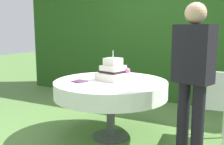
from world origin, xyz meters
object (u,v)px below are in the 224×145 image
serving_plate_left (79,79)px  garden_chair (211,100)px  napkin_stack (80,81)px  serving_plate_far (67,83)px  wedding_cake (114,72)px  serving_plate_near (122,74)px  standing_person (193,75)px  cake_table (111,89)px

serving_plate_left → garden_chair: garden_chair is taller
napkin_stack → serving_plate_far: bearing=-109.6°
wedding_cake → serving_plate_near: 0.41m
serving_plate_left → garden_chair: (1.55, 0.45, -0.19)m
serving_plate_near → standing_person: 1.33m
wedding_cake → garden_chair: bearing=14.9°
serving_plate_far → garden_chair: bearing=26.9°
napkin_stack → garden_chair: (1.44, 0.59, -0.19)m
serving_plate_near → serving_plate_left: same height
garden_chair → serving_plate_left: bearing=-163.8°
napkin_stack → standing_person: (1.33, -0.05, 0.20)m
serving_plate_left → standing_person: standing_person is taller
serving_plate_left → standing_person: size_ratio=0.07×
napkin_stack → garden_chair: 1.57m
serving_plate_far → standing_person: size_ratio=0.06×
serving_plate_far → serving_plate_left: 0.31m
cake_table → napkin_stack: size_ratio=9.31×
wedding_cake → napkin_stack: bearing=-136.8°
serving_plate_far → serving_plate_left: bearing=99.4°
cake_table → standing_person: 1.10m
serving_plate_near → serving_plate_far: (-0.29, -0.85, 0.00)m
cake_table → serving_plate_left: size_ratio=12.37×
cake_table → wedding_cake: wedding_cake is taller
cake_table → serving_plate_near: serving_plate_near is taller
standing_person → serving_plate_near: bearing=146.3°
cake_table → wedding_cake: size_ratio=3.50×
wedding_cake → serving_plate_near: (-0.08, 0.39, -0.10)m
wedding_cake → napkin_stack: (-0.31, -0.29, -0.10)m
wedding_cake → cake_table: bearing=-97.0°
garden_chair → napkin_stack: bearing=-157.6°
serving_plate_near → napkin_stack: napkin_stack is taller
serving_plate_left → cake_table: bearing=11.6°
cake_table → serving_plate_far: serving_plate_far is taller
serving_plate_near → garden_chair: (1.21, -0.09, -0.19)m
cake_table → garden_chair: size_ratio=1.57×
serving_plate_far → napkin_stack: napkin_stack is taller
napkin_stack → wedding_cake: bearing=43.2°
standing_person → serving_plate_left: bearing=172.5°
cake_table → serving_plate_left: serving_plate_left is taller
napkin_stack → standing_person: standing_person is taller
wedding_cake → serving_plate_left: (-0.42, -0.15, -0.10)m
cake_table → serving_plate_far: 0.55m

